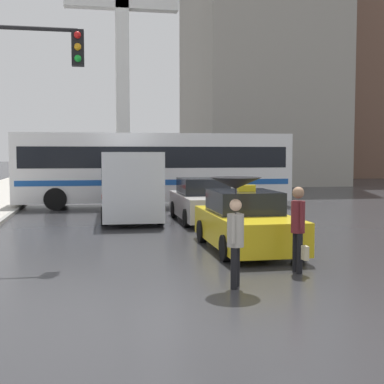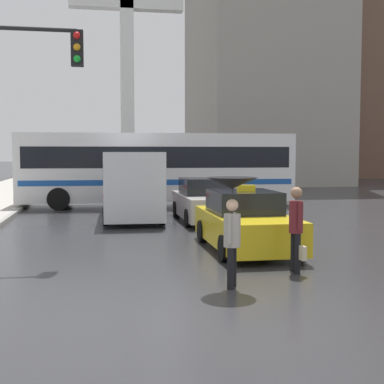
# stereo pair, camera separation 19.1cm
# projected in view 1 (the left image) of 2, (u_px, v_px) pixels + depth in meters

# --- Properties ---
(ground_plane) EXTENTS (300.00, 300.00, 0.00)m
(ground_plane) POSITION_uv_depth(u_px,v_px,m) (241.00, 323.00, 7.66)
(ground_plane) COLOR #2D2D30
(taxi) EXTENTS (1.91, 4.27, 1.63)m
(taxi) POSITION_uv_depth(u_px,v_px,m) (246.00, 223.00, 13.44)
(taxi) COLOR gold
(taxi) RESTS_ON ground_plane
(sedan_red) EXTENTS (1.91, 4.47, 1.52)m
(sedan_red) POSITION_uv_depth(u_px,v_px,m) (203.00, 202.00, 19.06)
(sedan_red) COLOR #B7B2AD
(sedan_red) RESTS_ON ground_plane
(ambulance_van) EXTENTS (2.22, 5.47, 2.46)m
(ambulance_van) POSITION_uv_depth(u_px,v_px,m) (130.00, 182.00, 19.58)
(ambulance_van) COLOR silver
(ambulance_van) RESTS_ON ground_plane
(city_bus) EXTENTS (12.33, 2.91, 3.29)m
(city_bus) POSITION_uv_depth(u_px,v_px,m) (154.00, 166.00, 24.33)
(city_bus) COLOR silver
(city_bus) RESTS_ON ground_plane
(pedestrian_with_umbrella) EXTENTS (0.92, 0.92, 2.00)m
(pedestrian_with_umbrella) POSITION_uv_depth(u_px,v_px,m) (236.00, 203.00, 9.55)
(pedestrian_with_umbrella) COLOR black
(pedestrian_with_umbrella) RESTS_ON ground_plane
(pedestrian_man) EXTENTS (0.29, 0.57, 1.75)m
(pedestrian_man) POSITION_uv_depth(u_px,v_px,m) (298.00, 224.00, 10.79)
(pedestrian_man) COLOR black
(pedestrian_man) RESTS_ON ground_plane
(building_tower_near) EXTENTS (10.42, 13.97, 25.73)m
(building_tower_near) POSITION_uv_depth(u_px,v_px,m) (256.00, 25.00, 43.53)
(building_tower_near) COLOR gray
(building_tower_near) RESTS_ON ground_plane
(monument_cross) EXTENTS (7.74, 0.90, 17.60)m
(monument_cross) POSITION_uv_depth(u_px,v_px,m) (122.00, 43.00, 36.63)
(monument_cross) COLOR white
(monument_cross) RESTS_ON ground_plane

